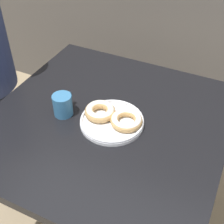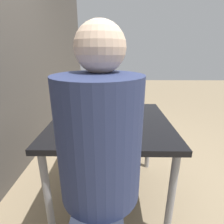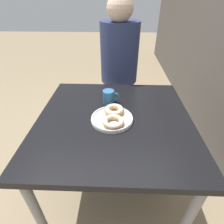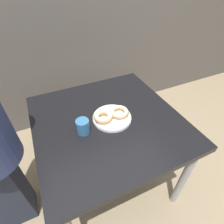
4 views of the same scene
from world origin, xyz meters
name	(u,v)px [view 4 (image 4 of 4)]	position (x,y,z in m)	size (l,w,h in m)	color
ground_plane	(114,187)	(0.00, 0.00, 0.00)	(14.00, 14.00, 0.00)	#937F60
dining_table	(108,127)	(0.00, 0.11, 0.67)	(0.94, 0.95, 0.75)	black
donut_plate	(111,116)	(0.03, 0.10, 0.77)	(0.27, 0.26, 0.05)	white
coffee_mug	(83,126)	(-0.18, 0.07, 0.80)	(0.08, 0.12, 0.09)	teal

